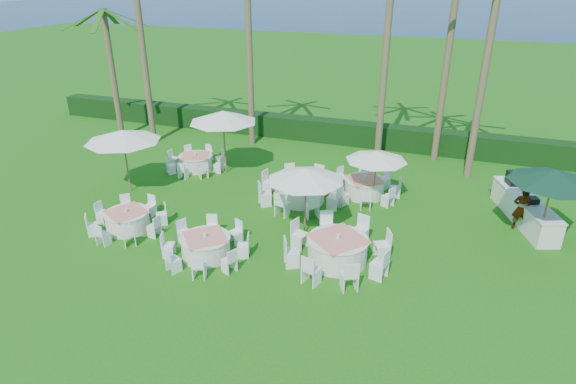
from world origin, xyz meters
name	(u,v)px	position (x,y,z in m)	size (l,w,h in m)	color
ground	(228,247)	(0.00, 0.00, 0.00)	(120.00, 120.00, 0.00)	#1E6311
hedge	(323,130)	(0.00, 12.00, 0.60)	(34.00, 1.00, 1.20)	black
ocean	(434,13)	(0.00, 102.00, 0.00)	(260.00, 260.00, 0.00)	#071C46
banquet_table_a	(128,220)	(-4.01, -0.04, 0.37)	(2.81, 2.81, 0.86)	silver
banquet_table_b	(206,246)	(-0.45, -0.73, 0.38)	(2.84, 2.84, 0.88)	silver
banquet_table_c	(337,249)	(3.73, 0.38, 0.46)	(3.43, 3.43, 1.04)	silver
banquet_table_d	(196,162)	(-4.54, 5.95, 0.37)	(2.76, 2.76, 0.85)	silver
banquet_table_e	(301,190)	(1.21, 4.32, 0.46)	(3.49, 3.49, 1.04)	silver
banquet_table_f	(364,187)	(3.57, 5.67, 0.39)	(2.95, 2.95, 0.90)	silver
umbrella_a	(122,136)	(-5.99, 2.80, 2.48)	(3.09, 3.09, 2.72)	brown
umbrella_b	(306,174)	(2.18, 1.79, 2.31)	(2.68, 2.68, 2.53)	brown
umbrella_c	(223,116)	(-3.01, 6.02, 2.71)	(3.06, 3.06, 2.97)	brown
umbrella_d	(377,156)	(4.05, 5.13, 2.03)	(2.44, 2.44, 2.23)	brown
umbrella_green	(554,176)	(10.07, 3.93, 2.49)	(2.89, 2.89, 2.73)	brown
buffet_table	(524,208)	(9.66, 5.47, 0.52)	(2.21, 4.22, 1.48)	silver
staff_person	(521,209)	(9.45, 4.69, 0.83)	(0.60, 0.40, 1.66)	gray
palm_a	(141,33)	(-8.71, 8.69, 5.73)	(4.24, 4.37, 10.52)	brown
palm_b	(249,41)	(-3.49, 10.28, 5.38)	(4.37, 4.25, 9.83)	brown
palm_c	(388,26)	(3.40, 9.91, 6.39)	(4.32, 4.32, 11.80)	brown
palm_d	(447,59)	(6.06, 11.05, 4.94)	(4.40, 4.11, 8.96)	brown
palm_e	(487,60)	(7.66, 9.34, 5.25)	(4.23, 4.38, 9.56)	brown
palm_f	(112,68)	(-10.98, 8.92, 3.86)	(4.39, 4.18, 6.87)	brown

